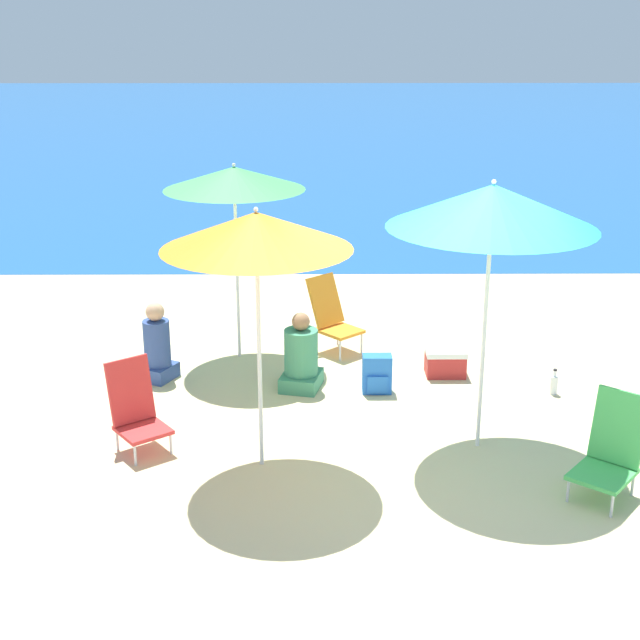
% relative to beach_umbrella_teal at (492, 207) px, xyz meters
% --- Properties ---
extents(ground_plane, '(60.00, 60.00, 0.00)m').
position_rel_beach_umbrella_teal_xyz_m(ground_plane, '(-0.40, -0.33, -2.22)').
color(ground_plane, beige).
extents(sea_water, '(60.00, 40.00, 0.01)m').
position_rel_beach_umbrella_teal_xyz_m(sea_water, '(-0.40, 25.71, -2.22)').
color(sea_water, '#1E5699').
rests_on(sea_water, ground).
extents(beach_umbrella_teal, '(1.79, 1.79, 2.45)m').
position_rel_beach_umbrella_teal_xyz_m(beach_umbrella_teal, '(0.00, 0.00, 0.00)').
color(beach_umbrella_teal, white).
rests_on(beach_umbrella_teal, ground).
extents(beach_umbrella_green, '(1.55, 1.55, 2.23)m').
position_rel_beach_umbrella_teal_xyz_m(beach_umbrella_green, '(-2.36, 2.29, -0.16)').
color(beach_umbrella_green, white).
rests_on(beach_umbrella_green, ground).
extents(beach_umbrella_orange, '(1.58, 1.58, 2.29)m').
position_rel_beach_umbrella_teal_xyz_m(beach_umbrella_orange, '(-1.96, -0.34, -0.13)').
color(beach_umbrella_orange, white).
rests_on(beach_umbrella_orange, ground).
extents(beach_chair_orange, '(0.70, 0.72, 0.87)m').
position_rel_beach_umbrella_teal_xyz_m(beach_chair_orange, '(-1.29, 2.49, -1.79)').
color(beach_chair_orange, silver).
rests_on(beach_chair_orange, ground).
extents(beach_chair_red, '(0.63, 0.65, 0.83)m').
position_rel_beach_umbrella_teal_xyz_m(beach_chair_red, '(-3.10, -0.01, -1.83)').
color(beach_chair_red, silver).
rests_on(beach_chair_red, ground).
extents(beach_chair_green, '(0.70, 0.72, 0.86)m').
position_rel_beach_umbrella_teal_xyz_m(beach_chair_green, '(0.92, -0.85, -1.83)').
color(beach_chair_green, silver).
rests_on(beach_chair_green, ground).
extents(person_seated_near, '(0.48, 0.54, 0.84)m').
position_rel_beach_umbrella_teal_xyz_m(person_seated_near, '(-1.63, 1.36, -1.89)').
color(person_seated_near, '#3F8C66').
rests_on(person_seated_near, ground).
extents(person_seated_far, '(0.44, 0.47, 0.87)m').
position_rel_beach_umbrella_teal_xyz_m(person_seated_far, '(-3.18, 1.61, -1.86)').
color(person_seated_far, '#334C8C').
rests_on(person_seated_far, ground).
extents(backpack_blue, '(0.30, 0.21, 0.41)m').
position_rel_beach_umbrella_teal_xyz_m(backpack_blue, '(-0.84, 1.24, -2.03)').
color(backpack_blue, blue).
rests_on(backpack_blue, ground).
extents(water_bottle, '(0.08, 0.08, 0.28)m').
position_rel_beach_umbrella_teal_xyz_m(water_bottle, '(1.00, 1.17, -2.12)').
color(water_bottle, silver).
rests_on(water_bottle, ground).
extents(cooler_box, '(0.44, 0.33, 0.30)m').
position_rel_beach_umbrella_teal_xyz_m(cooler_box, '(-0.06, 1.70, -2.07)').
color(cooler_box, '#B72828').
rests_on(cooler_box, ground).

